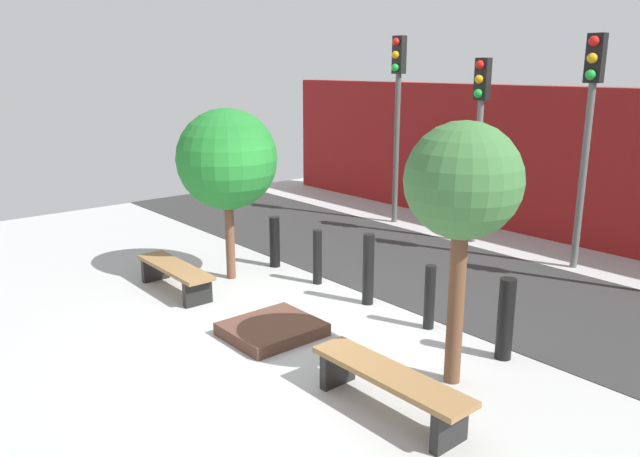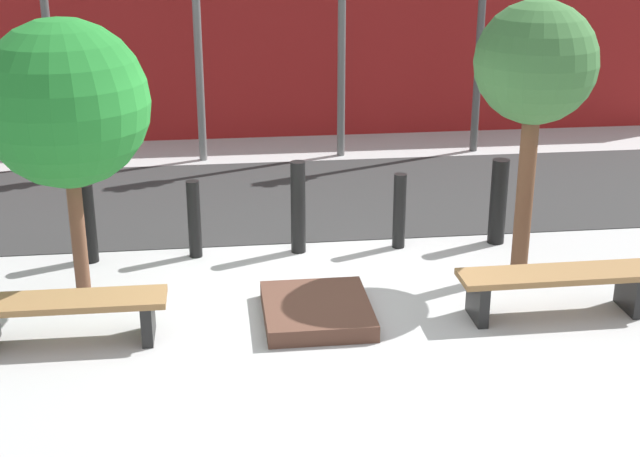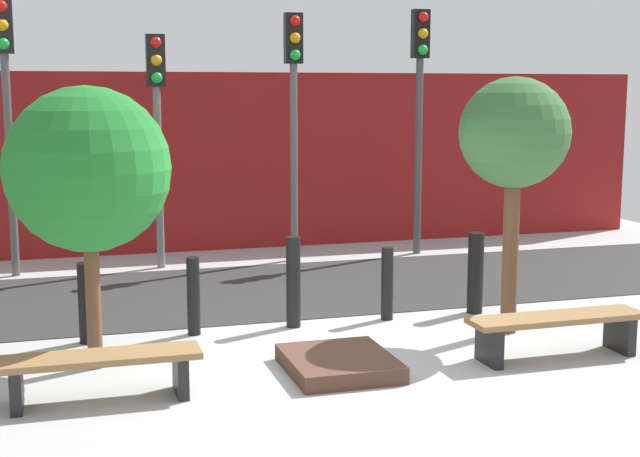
% 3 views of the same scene
% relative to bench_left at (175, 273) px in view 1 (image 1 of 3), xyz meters
% --- Properties ---
extents(ground_plane, '(18.00, 18.00, 0.00)m').
position_rel_bench_left_xyz_m(ground_plane, '(2.29, 0.38, -0.31)').
color(ground_plane, '#ACACAC').
extents(road_strip, '(18.00, 3.43, 0.01)m').
position_rel_bench_left_xyz_m(road_strip, '(2.29, 3.90, -0.31)').
color(road_strip, '#2F2F2F').
rests_on(road_strip, ground).
extents(building_facade, '(16.20, 0.50, 3.03)m').
position_rel_bench_left_xyz_m(building_facade, '(2.29, 7.43, 1.20)').
color(building_facade, maroon).
rests_on(building_facade, ground).
extents(bench_left, '(1.78, 0.45, 0.43)m').
position_rel_bench_left_xyz_m(bench_left, '(0.00, 0.00, 0.00)').
color(bench_left, black).
rests_on(bench_left, ground).
extents(bench_right, '(1.90, 0.46, 0.45)m').
position_rel_bench_left_xyz_m(bench_right, '(4.58, -0.00, 0.02)').
color(bench_right, black).
rests_on(bench_right, ground).
extents(planter_bed, '(1.02, 1.16, 0.16)m').
position_rel_bench_left_xyz_m(planter_bed, '(2.29, 0.20, -0.23)').
color(planter_bed, '#523328').
rests_on(planter_bed, ground).
extents(tree_behind_left_bench, '(1.61, 1.61, 2.79)m').
position_rel_bench_left_xyz_m(tree_behind_left_bench, '(0.00, 1.02, 1.66)').
color(tree_behind_left_bench, brown).
rests_on(tree_behind_left_bench, ground).
extents(tree_behind_right_bench, '(1.23, 1.23, 2.89)m').
position_rel_bench_left_xyz_m(tree_behind_right_bench, '(4.58, 1.02, 1.92)').
color(tree_behind_right_bench, brown).
rests_on(tree_behind_right_bench, ground).
extents(bollard_far_left, '(0.18, 0.18, 0.89)m').
position_rel_bench_left_xyz_m(bollard_far_left, '(-0.04, 1.94, 0.13)').
color(bollard_far_left, black).
rests_on(bollard_far_left, ground).
extents(bollard_left, '(0.15, 0.15, 0.89)m').
position_rel_bench_left_xyz_m(bollard_left, '(1.12, 1.94, 0.13)').
color(bollard_left, black).
rests_on(bollard_left, ground).
extents(bollard_center, '(0.17, 0.17, 1.07)m').
position_rel_bench_left_xyz_m(bollard_center, '(2.29, 1.94, 0.22)').
color(bollard_center, black).
rests_on(bollard_center, ground).
extents(bollard_right, '(0.15, 0.15, 0.88)m').
position_rel_bench_left_xyz_m(bollard_right, '(3.45, 1.94, 0.13)').
color(bollard_right, black).
rests_on(bollard_right, ground).
extents(bollard_far_right, '(0.20, 0.20, 1.01)m').
position_rel_bench_left_xyz_m(bollard_far_right, '(4.62, 1.94, 0.19)').
color(bollard_far_right, black).
rests_on(bollard_far_right, ground).
extents(traffic_light_west, '(0.28, 0.27, 4.03)m').
position_rel_bench_left_xyz_m(traffic_light_west, '(-0.93, 5.90, 2.45)').
color(traffic_light_west, '#515151').
rests_on(traffic_light_west, ground).
extents(traffic_light_mid_west, '(0.28, 0.27, 3.56)m').
position_rel_bench_left_xyz_m(traffic_light_mid_west, '(1.22, 5.90, 2.15)').
color(traffic_light_mid_west, slate).
rests_on(traffic_light_mid_west, ground).
extents(traffic_light_mid_east, '(0.28, 0.27, 3.92)m').
position_rel_bench_left_xyz_m(traffic_light_mid_east, '(3.36, 5.90, 2.38)').
color(traffic_light_mid_east, '#5C5C5C').
rests_on(traffic_light_mid_east, ground).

